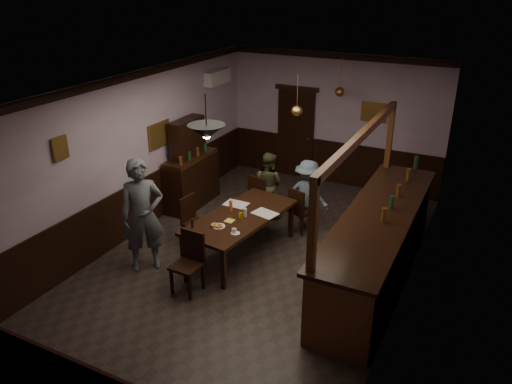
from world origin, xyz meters
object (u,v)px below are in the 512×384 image
Objects in this scene: pendant_iron at (207,132)px; person_seated_right at (307,194)px; pendant_brass_mid at (297,111)px; person_standing at (143,215)px; soda_can at (241,216)px; coffee_cup at (234,231)px; bar_counter at (378,243)px; dining_table at (240,219)px; chair_far_right at (299,208)px; person_seated_left at (268,185)px; chair_side at (193,219)px; chair_far_left at (260,196)px; chair_near at (189,259)px; pendant_brass_far at (340,92)px; sideboard at (191,172)px.

person_seated_right is at bearing 71.30° from pendant_iron.
person_standing is at bearing -122.87° from pendant_brass_mid.
pendant_iron is (-0.18, -0.67, 1.63)m from soda_can.
coffee_cup is 2.53m from pendant_brass_mid.
pendant_iron is at bearing -154.65° from bar_counter.
person_standing is 1.62m from soda_can.
bar_counter reaches higher than dining_table.
chair_far_right is 0.67× the size of person_seated_left.
chair_side is 1.82m from person_seated_left.
chair_far_right is 1.11× the size of pendant_brass_mid.
person_seated_left is at bearing 100.12° from soda_can.
chair_side is at bearing 76.32° from chair_far_left.
chair_far_right is 0.92× the size of chair_near.
pendant_brass_far is (1.55, 3.33, 1.79)m from chair_side.
person_seated_right is 1.99m from bar_counter.
chair_far_left is 1.64m from sideboard.
person_seated_left reaches higher than chair_side.
chair_far_left is at bearing 94.55° from pendant_iron.
coffee_cup is at bearing -70.34° from dining_table.
chair_side is 1.15m from person_standing.
sideboard reaches higher than coffee_cup.
pendant_brass_mid reaches higher than bar_counter.
pendant_iron is (0.08, 0.51, 1.90)m from chair_near.
coffee_cup is 2.30m from bar_counter.
person_seated_right is at bearing -82.11° from chair_far_right.
chair_far_left is (-0.28, 1.32, -0.16)m from dining_table.
chair_near is 0.52× the size of sideboard.
soda_can is (-0.15, 0.49, 0.01)m from coffee_cup.
sideboard is 2.78m from pendant_brass_mid.
sideboard reaches higher than dining_table.
chair_far_right is at bearing 68.10° from soda_can.
chair_far_right is at bearing 164.05° from person_seated_left.
dining_table is at bearing -0.72° from person_standing.
chair_side is (-1.55, -1.28, 0.01)m from chair_far_right.
sideboard is 2.81× the size of pendant_iron.
person_seated_left is 0.72× the size of sideboard.
person_standing is (-1.21, -1.09, 0.28)m from dining_table.
person_standing is at bearing -74.06° from sideboard.
dining_table is 2.32m from sideboard.
chair_side is 1.14× the size of pendant_brass_far.
chair_side is at bearing 75.98° from person_seated_left.
sideboard is at bearing 145.44° from coffee_cup.
person_seated_left is at bearing 153.80° from bar_counter.
pendant_brass_mid is at bearing 150.69° from bar_counter.
bar_counter is (2.53, -1.25, -0.06)m from person_seated_left.
chair_far_left reaches higher than dining_table.
sideboard is 2.32× the size of pendant_brass_far.
pendant_brass_far reaches higher than person_standing.
chair_far_right is at bearing -46.26° from pendant_brass_mid.
pendant_brass_mid is (2.31, 0.09, 1.55)m from sideboard.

